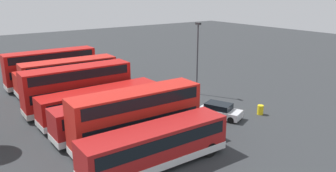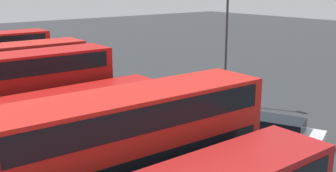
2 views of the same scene
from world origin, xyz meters
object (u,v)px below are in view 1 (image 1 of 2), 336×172
at_px(bus_single_deck_near_end, 156,145).
at_px(bus_single_deck_seventh, 65,78).
at_px(bus_double_decker_second, 137,116).
at_px(bus_double_decker_far_end, 51,67).
at_px(bus_single_deck_fourth, 100,102).
at_px(car_hatchback_silver, 220,111).
at_px(lamp_post_tall, 198,53).
at_px(waste_bin_yellow, 260,110).
at_px(bus_double_decker_sixth, 70,79).
at_px(bus_single_deck_third, 116,114).
at_px(bus_double_decker_fifth, 78,87).

distance_m(bus_single_deck_near_end, bus_single_deck_seventh, 21.58).
relative_size(bus_double_decker_second, bus_double_decker_far_end, 0.96).
bearing_deg(bus_single_deck_fourth, car_hatchback_silver, -124.81).
height_order(car_hatchback_silver, lamp_post_tall, lamp_post_tall).
distance_m(bus_double_decker_second, car_hatchback_silver, 9.68).
distance_m(car_hatchback_silver, lamp_post_tall, 8.87).
bearing_deg(lamp_post_tall, bus_double_decker_second, 121.13).
height_order(bus_single_deck_near_end, waste_bin_yellow, bus_single_deck_near_end).
height_order(bus_single_deck_seventh, bus_double_decker_far_end, bus_double_decker_far_end).
xyz_separation_m(bus_single_deck_seventh, bus_double_decker_far_end, (3.35, 0.59, 0.83)).
distance_m(bus_single_deck_fourth, car_hatchback_silver, 11.52).
bearing_deg(bus_double_decker_sixth, car_hatchback_silver, -144.90).
bearing_deg(bus_double_decker_far_end, waste_bin_yellow, -148.86).
bearing_deg(bus_single_deck_near_end, bus_single_deck_seventh, -2.76).
relative_size(bus_single_deck_near_end, bus_single_deck_fourth, 0.94).
distance_m(bus_single_deck_third, bus_single_deck_fourth, 3.65).
distance_m(bus_single_deck_near_end, bus_double_decker_fifth, 14.28).
relative_size(car_hatchback_silver, lamp_post_tall, 0.53).
bearing_deg(bus_single_deck_near_end, bus_double_decker_sixth, -1.35).
bearing_deg(bus_double_decker_fifth, waste_bin_yellow, -129.99).
bearing_deg(bus_single_deck_fourth, bus_single_deck_third, 177.80).
bearing_deg(bus_single_deck_third, car_hatchback_silver, -106.94).
relative_size(bus_single_deck_fourth, waste_bin_yellow, 12.31).
bearing_deg(bus_single_deck_fourth, bus_single_deck_near_end, 176.29).
bearing_deg(car_hatchback_silver, waste_bin_yellow, -113.80).
xyz_separation_m(bus_double_decker_far_end, car_hatchback_silver, (-20.76, -9.68, -1.75)).
height_order(bus_single_deck_near_end, bus_double_decker_far_end, bus_double_decker_far_end).
bearing_deg(bus_single_deck_near_end, bus_single_deck_third, -4.49).
relative_size(bus_single_deck_near_end, bus_double_decker_far_end, 0.98).
bearing_deg(car_hatchback_silver, bus_single_deck_seventh, 27.55).
height_order(bus_single_deck_near_end, bus_double_decker_second, bus_double_decker_second).
height_order(bus_double_decker_second, car_hatchback_silver, bus_double_decker_second).
height_order(bus_double_decker_second, bus_single_deck_third, bus_double_decker_second).
height_order(bus_double_decker_fifth, bus_single_deck_seventh, bus_double_decker_fifth).
xyz_separation_m(bus_double_decker_second, car_hatchback_silver, (0.49, -9.51, -1.75)).
height_order(bus_double_decker_second, bus_double_decker_fifth, same).
relative_size(bus_double_decker_fifth, bus_double_decker_far_end, 0.98).
distance_m(bus_double_decker_second, bus_double_decker_sixth, 14.30).
distance_m(bus_double_decker_fifth, waste_bin_yellow, 18.51).
bearing_deg(bus_double_decker_far_end, bus_single_deck_third, -179.64).
xyz_separation_m(bus_double_decker_second, waste_bin_yellow, (-1.23, -13.41, -1.97)).
bearing_deg(bus_double_decker_far_end, car_hatchback_silver, -155.00).
xyz_separation_m(bus_single_deck_fourth, bus_double_decker_fifth, (3.55, 0.77, 0.82)).
bearing_deg(bus_single_deck_seventh, bus_double_decker_sixth, 170.32).
bearing_deg(bus_double_decker_second, lamp_post_tall, -58.87).
bearing_deg(bus_single_deck_third, bus_double_decker_sixth, 0.70).
distance_m(bus_double_decker_sixth, bus_double_decker_far_end, 6.96).
xyz_separation_m(bus_single_deck_third, bus_single_deck_seventh, (14.50, -0.48, 0.00)).
height_order(bus_single_deck_fourth, bus_double_decker_sixth, bus_double_decker_sixth).
distance_m(bus_single_deck_fourth, bus_single_deck_seventh, 10.87).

